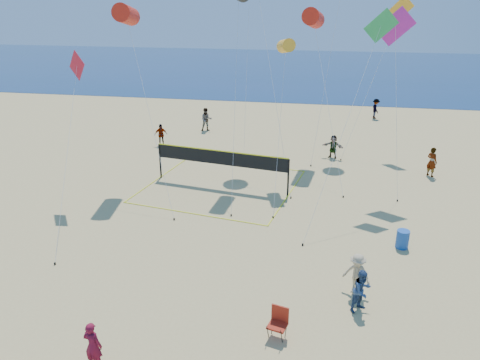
% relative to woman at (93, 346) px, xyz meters
% --- Properties ---
extents(ground, '(120.00, 120.00, 0.00)m').
position_rel_woman_xyz_m(ground, '(3.09, 1.31, -0.82)').
color(ground, tan).
rests_on(ground, ground).
extents(ocean, '(140.00, 50.00, 0.03)m').
position_rel_woman_xyz_m(ocean, '(3.09, 63.31, -0.80)').
color(ocean, navy).
rests_on(ocean, ground).
extents(woman, '(0.64, 0.47, 1.64)m').
position_rel_woman_xyz_m(woman, '(0.00, 0.00, 0.00)').
color(woman, maroon).
rests_on(woman, ground).
extents(bystander_a, '(1.00, 0.99, 1.63)m').
position_rel_woman_xyz_m(bystander_a, '(8.11, 4.31, -0.01)').
color(bystander_a, navy).
rests_on(bystander_a, ground).
extents(bystander_b, '(1.22, 0.98, 1.65)m').
position_rel_woman_xyz_m(bystander_b, '(7.99, 5.36, 0.01)').
color(bystander_b, tan).
rests_on(bystander_b, ground).
extents(far_person_0, '(1.03, 0.76, 1.63)m').
position_rel_woman_xyz_m(far_person_0, '(-5.54, 22.04, -0.01)').
color(far_person_0, gray).
rests_on(far_person_0, ground).
extents(far_person_1, '(1.56, 0.91, 1.61)m').
position_rel_woman_xyz_m(far_person_1, '(7.19, 21.36, -0.02)').
color(far_person_1, gray).
rests_on(far_person_1, ground).
extents(far_person_2, '(0.79, 0.80, 1.87)m').
position_rel_woman_xyz_m(far_person_2, '(13.20, 18.85, 0.11)').
color(far_person_2, gray).
rests_on(far_person_2, ground).
extents(far_person_3, '(1.11, 0.97, 1.91)m').
position_rel_woman_xyz_m(far_person_3, '(-3.13, 26.51, 0.14)').
color(far_person_3, gray).
rests_on(far_person_3, ground).
extents(far_person_4, '(0.87, 1.26, 1.79)m').
position_rel_woman_xyz_m(far_person_4, '(11.07, 33.39, 0.08)').
color(far_person_4, gray).
rests_on(far_person_4, ground).
extents(camp_chair, '(0.71, 0.84, 1.23)m').
position_rel_woman_xyz_m(camp_chair, '(5.34, 2.39, -0.19)').
color(camp_chair, '#9D2212').
rests_on(camp_chair, ground).
extents(trash_barrel, '(0.70, 0.70, 0.84)m').
position_rel_woman_xyz_m(trash_barrel, '(10.21, 9.23, -0.40)').
color(trash_barrel, '#194CA7').
rests_on(trash_barrel, ground).
extents(volleyball_net, '(9.57, 9.45, 2.22)m').
position_rel_woman_xyz_m(volleyball_net, '(0.67, 14.91, 0.68)').
color(volleyball_net, black).
rests_on(volleyball_net, ground).
extents(kite_0, '(4.68, 6.74, 10.23)m').
position_rel_woman_xyz_m(kite_0, '(-4.68, 15.49, 8.75)').
color(kite_0, red).
rests_on(kite_0, ground).
extents(kite_2, '(1.25, 7.24, 8.37)m').
position_rel_woman_xyz_m(kite_2, '(4.01, 17.37, 7.05)').
color(kite_2, yellow).
rests_on(kite_2, ground).
extents(kite_3, '(2.75, 8.00, 7.99)m').
position_rel_woman_xyz_m(kite_3, '(-6.28, 12.18, 5.95)').
color(kite_3, red).
rests_on(kite_3, ground).
extents(kite_4, '(4.04, 7.06, 10.01)m').
position_rel_woman_xyz_m(kite_4, '(8.77, 15.12, 7.82)').
color(kite_4, green).
rests_on(kite_4, ground).
extents(kite_5, '(2.12, 2.65, 10.07)m').
position_rel_woman_xyz_m(kite_5, '(9.85, 16.81, 7.90)').
color(kite_5, '#CC21A6').
rests_on(kite_5, ground).
extents(kite_9, '(4.19, 4.51, 10.59)m').
position_rel_woman_xyz_m(kite_9, '(10.94, 24.74, 8.39)').
color(kite_9, yellow).
rests_on(kite_9, ground).
extents(kite_10, '(3.18, 8.62, 9.91)m').
position_rel_woman_xyz_m(kite_10, '(5.34, 21.67, 8.37)').
color(kite_10, red).
rests_on(kite_10, ground).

